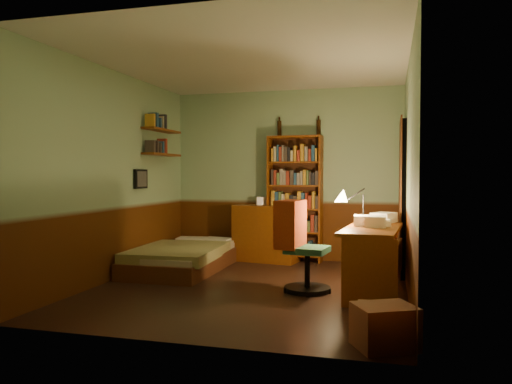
% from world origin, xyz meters
% --- Properties ---
extents(floor, '(3.50, 4.00, 0.02)m').
position_xyz_m(floor, '(0.00, 0.00, -0.01)').
color(floor, black).
rests_on(floor, ground).
extents(ceiling, '(3.50, 4.00, 0.02)m').
position_xyz_m(ceiling, '(0.00, 0.00, 2.61)').
color(ceiling, silver).
rests_on(ceiling, wall_back).
extents(wall_back, '(3.50, 0.02, 2.60)m').
position_xyz_m(wall_back, '(0.00, 2.01, 1.30)').
color(wall_back, '#94B98F').
rests_on(wall_back, ground).
extents(wall_left, '(0.02, 4.00, 2.60)m').
position_xyz_m(wall_left, '(-1.76, 0.00, 1.30)').
color(wall_left, '#94B98F').
rests_on(wall_left, ground).
extents(wall_right, '(0.02, 4.00, 2.60)m').
position_xyz_m(wall_right, '(1.76, 0.00, 1.30)').
color(wall_right, '#94B98F').
rests_on(wall_right, ground).
extents(wall_front, '(3.50, 0.02, 2.60)m').
position_xyz_m(wall_front, '(0.00, -2.01, 1.30)').
color(wall_front, '#94B98F').
rests_on(wall_front, ground).
extents(doorway, '(0.06, 0.90, 2.00)m').
position_xyz_m(doorway, '(1.72, 1.30, 1.00)').
color(doorway, black).
rests_on(doorway, ground).
extents(door_trim, '(0.02, 0.98, 2.08)m').
position_xyz_m(door_trim, '(1.69, 1.30, 1.00)').
color(door_trim, '#4B2512').
rests_on(door_trim, ground).
extents(bed, '(1.03, 1.92, 0.57)m').
position_xyz_m(bed, '(-1.19, 0.81, 0.29)').
color(bed, olive).
rests_on(bed, ground).
extents(dresser, '(1.01, 0.61, 0.85)m').
position_xyz_m(dresser, '(-0.24, 1.76, 0.42)').
color(dresser, '#6E330E').
rests_on(dresser, ground).
extents(mini_stereo, '(0.27, 0.24, 0.12)m').
position_xyz_m(mini_stereo, '(-0.32, 1.89, 0.91)').
color(mini_stereo, '#B2B2B7').
rests_on(mini_stereo, dresser).
extents(bookshelf, '(0.82, 0.29, 1.89)m').
position_xyz_m(bookshelf, '(0.17, 1.85, 0.94)').
color(bookshelf, '#6E330E').
rests_on(bookshelf, ground).
extents(bottle_left, '(0.08, 0.08, 0.24)m').
position_xyz_m(bottle_left, '(-0.09, 1.96, 2.01)').
color(bottle_left, black).
rests_on(bottle_left, bookshelf).
extents(bottle_right, '(0.08, 0.08, 0.24)m').
position_xyz_m(bottle_right, '(0.51, 1.96, 2.01)').
color(bottle_right, black).
rests_on(bottle_right, bookshelf).
extents(desk, '(0.68, 1.41, 0.73)m').
position_xyz_m(desk, '(1.37, 0.05, 0.37)').
color(desk, '#6E330E').
rests_on(desk, ground).
extents(paper_stack, '(0.33, 0.37, 0.12)m').
position_xyz_m(paper_stack, '(1.49, 0.65, 0.79)').
color(paper_stack, silver).
rests_on(paper_stack, desk).
extents(desk_lamp, '(0.17, 0.17, 0.52)m').
position_xyz_m(desk_lamp, '(1.26, 0.34, 0.99)').
color(desk_lamp, black).
rests_on(desk_lamp, desk).
extents(office_chair, '(0.59, 0.54, 1.07)m').
position_xyz_m(office_chair, '(0.67, -0.03, 0.54)').
color(office_chair, '#26553A').
rests_on(office_chair, ground).
extents(red_jacket, '(0.39, 0.51, 0.54)m').
position_xyz_m(red_jacket, '(0.88, -0.06, 1.34)').
color(red_jacket, '#AD3917').
rests_on(red_jacket, office_chair).
extents(wall_shelf_lower, '(0.20, 0.90, 0.03)m').
position_xyz_m(wall_shelf_lower, '(-1.64, 1.10, 1.60)').
color(wall_shelf_lower, '#6E330E').
rests_on(wall_shelf_lower, wall_left).
extents(wall_shelf_upper, '(0.20, 0.90, 0.03)m').
position_xyz_m(wall_shelf_upper, '(-1.64, 1.10, 1.95)').
color(wall_shelf_upper, '#6E330E').
rests_on(wall_shelf_upper, wall_left).
extents(framed_picture, '(0.04, 0.32, 0.26)m').
position_xyz_m(framed_picture, '(-1.72, 0.60, 1.25)').
color(framed_picture, black).
rests_on(framed_picture, wall_left).
extents(cardboard_box_a, '(0.54, 0.51, 0.33)m').
position_xyz_m(cardboard_box_a, '(1.53, -1.68, 0.16)').
color(cardboard_box_a, '#936247').
rests_on(cardboard_box_a, ground).
extents(cardboard_box_b, '(0.35, 0.30, 0.23)m').
position_xyz_m(cardboard_box_b, '(1.47, -1.27, 0.11)').
color(cardboard_box_b, '#936247').
rests_on(cardboard_box_b, ground).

